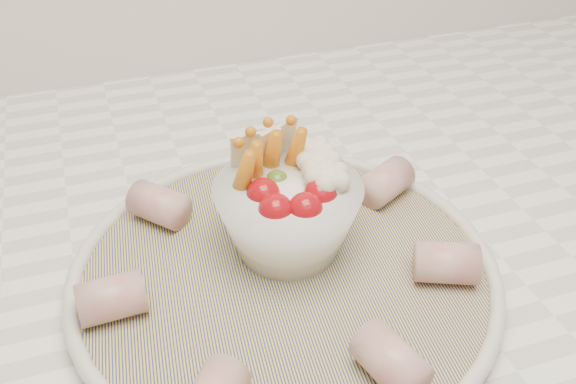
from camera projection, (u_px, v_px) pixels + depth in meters
name	position (u px, v px, depth m)	size (l,w,h in m)	color
serving_platter	(284.00, 273.00, 0.51)	(0.36, 0.36, 0.02)	navy
veggie_bowl	(289.00, 209.00, 0.50)	(0.12, 0.12, 0.10)	white
cured_meat_rolls	(282.00, 254.00, 0.49)	(0.30, 0.31, 0.03)	#B35253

